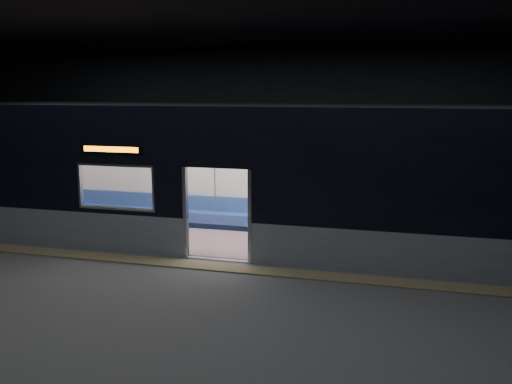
% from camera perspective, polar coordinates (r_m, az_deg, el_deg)
% --- Properties ---
extents(station_floor, '(24.00, 14.00, 0.01)m').
position_cam_1_polar(station_floor, '(11.12, -5.79, -8.77)').
color(station_floor, '#47494C').
rests_on(station_floor, ground).
extents(station_envelope, '(24.00, 14.00, 5.00)m').
position_cam_1_polar(station_envelope, '(10.48, -6.18, 10.50)').
color(station_envelope, black).
rests_on(station_envelope, station_floor).
extents(tactile_strip, '(22.80, 0.50, 0.03)m').
position_cam_1_polar(tactile_strip, '(11.60, -4.83, -7.81)').
color(tactile_strip, '#8C7F59').
rests_on(tactile_strip, station_floor).
extents(metro_car, '(18.00, 3.04, 3.35)m').
position_cam_1_polar(metro_car, '(13.02, -2.01, 2.57)').
color(metro_car, '#8E9AA9').
rests_on(metro_car, station_floor).
extents(passenger, '(0.36, 0.62, 1.27)m').
position_cam_1_polar(passenger, '(13.81, 5.81, -1.60)').
color(passenger, black).
rests_on(passenger, metro_car).
extents(handbag, '(0.25, 0.22, 0.12)m').
position_cam_1_polar(handbag, '(13.65, 5.48, -2.20)').
color(handbag, black).
rests_on(handbag, passenger).
extents(transit_map, '(0.95, 0.03, 0.62)m').
position_cam_1_polar(transit_map, '(13.88, 19.86, 0.82)').
color(transit_map, white).
rests_on(transit_map, metro_car).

